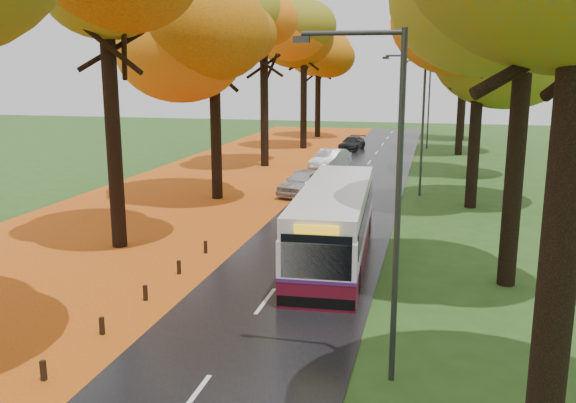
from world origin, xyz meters
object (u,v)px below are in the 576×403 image
at_px(streetlamp_near, 387,182).
at_px(streetlamp_mid, 419,114).
at_px(streetlamp_far, 426,97).
at_px(car_white, 304,182).
at_px(car_dark, 352,143).
at_px(bus, 334,222).
at_px(car_silver, 330,160).

distance_m(streetlamp_near, streetlamp_mid, 22.00).
distance_m(streetlamp_mid, streetlamp_far, 22.00).
height_order(streetlamp_near, car_white, streetlamp_near).
height_order(streetlamp_far, car_white, streetlamp_far).
xyz_separation_m(streetlamp_mid, streetlamp_far, (0.00, 22.00, 0.00)).
xyz_separation_m(streetlamp_mid, car_dark, (-6.30, 19.28, -4.08)).
bearing_deg(streetlamp_far, car_white, -105.02).
bearing_deg(bus, streetlamp_mid, 75.46).
height_order(bus, car_silver, bus).
bearing_deg(car_silver, streetlamp_near, -64.57).
bearing_deg(car_white, streetlamp_near, -58.12).
bearing_deg(streetlamp_mid, car_dark, 108.08).
height_order(streetlamp_mid, car_silver, streetlamp_mid).
bearing_deg(streetlamp_far, car_dark, -156.67).
bearing_deg(streetlamp_mid, bus, -101.05).
bearing_deg(car_white, car_dark, 104.82).
height_order(streetlamp_far, bus, streetlamp_far).
relative_size(streetlamp_near, streetlamp_mid, 1.00).
bearing_deg(bus, streetlamp_near, -77.14).
relative_size(bus, car_silver, 2.39).
height_order(streetlamp_mid, streetlamp_far, same).
xyz_separation_m(streetlamp_near, streetlamp_mid, (0.00, 22.00, 0.00)).
bearing_deg(car_white, car_silver, 104.82).
xyz_separation_m(streetlamp_near, streetlamp_far, (0.00, 44.00, 0.00)).
distance_m(streetlamp_near, bus, 9.71).
bearing_deg(car_dark, car_silver, -81.02).
bearing_deg(streetlamp_far, streetlamp_near, -90.00).
distance_m(streetlamp_far, car_silver, 16.16).
bearing_deg(streetlamp_near, car_silver, 101.99).
bearing_deg(car_silver, bus, -66.46).
xyz_separation_m(streetlamp_far, car_dark, (-6.30, -2.72, -4.08)).
relative_size(streetlamp_near, bus, 0.74).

